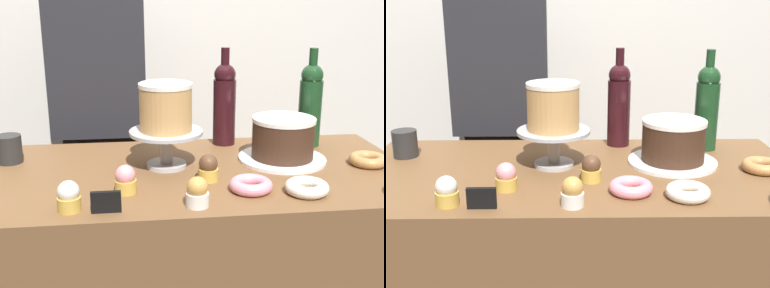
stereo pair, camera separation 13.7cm
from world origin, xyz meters
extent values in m
cube|color=silver|center=(0.00, 0.89, 1.30)|extent=(6.00, 0.05, 2.60)
cylinder|color=#B2B2B7|center=(-0.07, 0.04, 0.89)|extent=(0.12, 0.12, 0.01)
cylinder|color=#B2B2B7|center=(-0.07, 0.04, 0.94)|extent=(0.04, 0.04, 0.09)
cylinder|color=#B2B2B7|center=(-0.07, 0.04, 0.99)|extent=(0.21, 0.21, 0.01)
cylinder|color=tan|center=(-0.07, 0.04, 1.06)|extent=(0.15, 0.15, 0.13)
cylinder|color=white|center=(-0.07, 0.04, 1.13)|extent=(0.15, 0.15, 0.01)
cylinder|color=white|center=(0.29, 0.06, 0.89)|extent=(0.27, 0.27, 0.01)
cylinder|color=#3D2619|center=(0.29, 0.06, 0.95)|extent=(0.19, 0.19, 0.11)
cylinder|color=white|center=(0.29, 0.06, 1.01)|extent=(0.19, 0.19, 0.01)
cylinder|color=#193D1E|center=(0.42, 0.21, 0.99)|extent=(0.08, 0.08, 0.22)
sphere|color=#193D1E|center=(0.42, 0.21, 1.12)|extent=(0.07, 0.07, 0.07)
cylinder|color=#193D1E|center=(0.42, 0.21, 1.17)|extent=(0.03, 0.03, 0.08)
cylinder|color=black|center=(0.14, 0.26, 0.99)|extent=(0.08, 0.08, 0.22)
sphere|color=black|center=(0.14, 0.26, 1.12)|extent=(0.07, 0.07, 0.07)
cylinder|color=black|center=(0.14, 0.26, 1.17)|extent=(0.03, 0.03, 0.08)
cylinder|color=white|center=(-0.02, -0.25, 0.90)|extent=(0.06, 0.06, 0.03)
sphere|color=#CC9347|center=(-0.02, -0.25, 0.93)|extent=(0.05, 0.05, 0.05)
cylinder|color=gold|center=(0.03, -0.08, 0.90)|extent=(0.06, 0.06, 0.03)
sphere|color=brown|center=(0.03, -0.08, 0.93)|extent=(0.05, 0.05, 0.05)
cylinder|color=gold|center=(-0.32, -0.24, 0.90)|extent=(0.06, 0.06, 0.03)
sphere|color=white|center=(-0.32, -0.24, 0.93)|extent=(0.05, 0.05, 0.05)
cylinder|color=gold|center=(-0.19, -0.14, 0.90)|extent=(0.06, 0.06, 0.03)
sphere|color=pink|center=(-0.19, -0.14, 0.93)|extent=(0.05, 0.05, 0.05)
torus|color=#B27F47|center=(0.53, -0.02, 0.90)|extent=(0.11, 0.11, 0.03)
torus|color=silver|center=(0.27, -0.20, 0.90)|extent=(0.11, 0.11, 0.03)
torus|color=pink|center=(0.13, -0.17, 0.90)|extent=(0.11, 0.11, 0.03)
cube|color=black|center=(-0.23, -0.26, 0.91)|extent=(0.07, 0.01, 0.05)
cylinder|color=#282828|center=(-0.54, 0.14, 0.92)|extent=(0.08, 0.08, 0.08)
cube|color=black|center=(-0.30, 0.58, 0.42)|extent=(0.28, 0.18, 0.85)
cube|color=#232328|center=(-0.30, 0.58, 1.12)|extent=(0.36, 0.22, 0.55)
camera|label=1|loc=(-0.16, -1.31, 1.36)|focal=45.17mm
camera|label=2|loc=(-0.02, -1.32, 1.36)|focal=45.17mm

